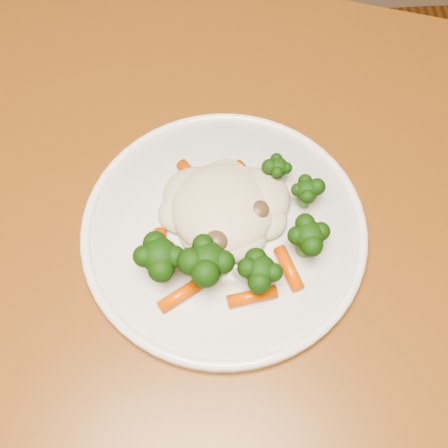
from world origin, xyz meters
The scene contains 3 objects.
dining_table centered at (-0.24, 0.30, 0.65)m, with size 1.34×1.10×0.75m.
plate centered at (-0.33, 0.35, 0.76)m, with size 0.27×0.27×0.01m, color white.
meal centered at (-0.32, 0.35, 0.78)m, with size 0.18×0.16×0.05m.
Camera 1 is at (-0.34, 0.11, 1.24)m, focal length 45.00 mm.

